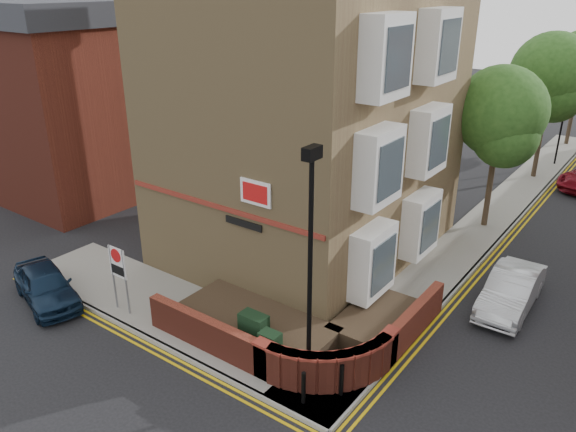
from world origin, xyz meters
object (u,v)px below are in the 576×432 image
at_px(utility_cabinet_large, 254,333).
at_px(navy_hatchback, 46,285).
at_px(silver_car_near, 511,290).
at_px(lamppost, 310,270).
at_px(zone_sign, 118,268).

xyz_separation_m(utility_cabinet_large, navy_hatchback, (-7.28, -1.80, -0.11)).
relative_size(navy_hatchback, silver_car_near, 0.93).
bearing_deg(utility_cabinet_large, navy_hatchback, -166.11).
relative_size(utility_cabinet_large, navy_hatchback, 0.34).
height_order(lamppost, silver_car_near, lamppost).
bearing_deg(lamppost, navy_hatchback, -169.51).
distance_m(navy_hatchback, silver_car_near, 15.02).
bearing_deg(navy_hatchback, lamppost, -62.86).
xyz_separation_m(lamppost, navy_hatchback, (-9.18, -1.70, -2.74)).
relative_size(lamppost, utility_cabinet_large, 5.25).
distance_m(utility_cabinet_large, silver_car_near, 8.45).
height_order(navy_hatchback, silver_car_near, silver_car_near).
xyz_separation_m(zone_sign, navy_hatchback, (-2.58, -1.00, -1.04)).
relative_size(utility_cabinet_large, silver_car_near, 0.31).
height_order(zone_sign, navy_hatchback, zone_sign).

